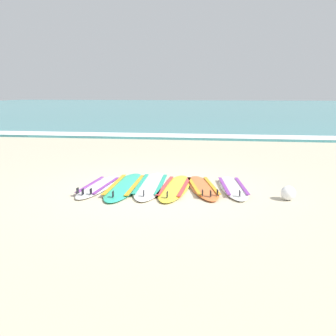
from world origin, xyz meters
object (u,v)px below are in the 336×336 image
object	(u,v)px
surfboard_1	(125,186)
surfboard_3	(175,187)
surfboard_0	(98,186)
surfboard_4	(203,187)
surfboard_5	(233,187)
surfboard_2	(151,185)
beach_ball	(288,193)

from	to	relation	value
surfboard_1	surfboard_3	world-z (taller)	same
surfboard_0	surfboard_4	xyz separation A→B (m)	(2.15, 0.22, -0.00)
surfboard_5	surfboard_3	bearing A→B (deg)	-171.80
surfboard_2	surfboard_1	bearing A→B (deg)	-165.11
surfboard_2	surfboard_3	distance (m)	0.53
surfboard_1	surfboard_2	xyz separation A→B (m)	(0.53, 0.14, 0.00)
surfboard_1	surfboard_2	bearing A→B (deg)	14.89
surfboard_1	surfboard_2	size ratio (longest dim) A/B	1.00
surfboard_0	surfboard_4	bearing A→B (deg)	5.92
surfboard_5	beach_ball	world-z (taller)	beach_ball
surfboard_2	surfboard_4	xyz separation A→B (m)	(1.09, -0.03, 0.00)
surfboard_0	surfboard_2	distance (m)	1.09
surfboard_3	beach_ball	size ratio (longest dim) A/B	8.23
surfboard_0	surfboard_4	distance (m)	2.16
surfboard_4	beach_ball	size ratio (longest dim) A/B	7.71
surfboard_0	surfboard_4	size ratio (longest dim) A/B	0.94
surfboard_1	surfboard_5	bearing A→B (deg)	4.96
surfboard_4	surfboard_3	bearing A→B (deg)	-170.88
beach_ball	surfboard_5	bearing A→B (deg)	145.36
surfboard_5	surfboard_0	bearing A→B (deg)	-173.76
surfboard_2	surfboard_5	world-z (taller)	same
surfboard_1	beach_ball	distance (m)	3.25
beach_ball	surfboard_0	bearing A→B (deg)	174.26
surfboard_4	surfboard_2	bearing A→B (deg)	178.64
surfboard_4	surfboard_5	distance (m)	0.62
surfboard_3	beach_ball	distance (m)	2.22
surfboard_3	surfboard_4	distance (m)	0.57
surfboard_0	surfboard_2	world-z (taller)	same
surfboard_0	surfboard_5	xyz separation A→B (m)	(2.77, 0.30, -0.00)
surfboard_3	surfboard_5	size ratio (longest dim) A/B	1.10
surfboard_3	surfboard_1	bearing A→B (deg)	-178.72
surfboard_1	beach_ball	world-z (taller)	beach_ball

